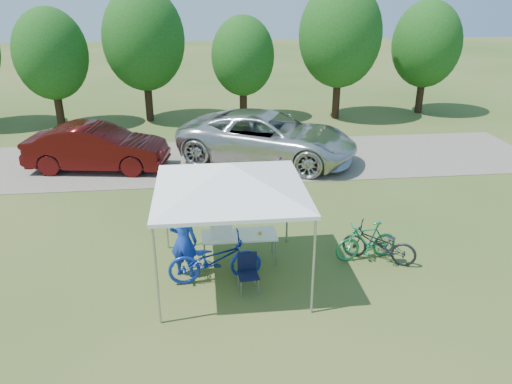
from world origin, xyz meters
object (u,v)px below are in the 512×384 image
at_px(cooler, 221,228).
at_px(bike_dark, 379,244).
at_px(bike_green, 366,241).
at_px(minivan, 268,137).
at_px(cyclist, 183,241).
at_px(sedan, 97,147).
at_px(folding_chair, 248,269).
at_px(folding_table, 239,236).
at_px(bike_blue, 215,259).

bearing_deg(cooler, bike_dark, -5.58).
distance_m(bike_green, minivan, 7.47).
bearing_deg(cooler, cyclist, -152.50).
height_order(minivan, sedan, minivan).
bearing_deg(bike_dark, folding_chair, -47.47).
xyz_separation_m(folding_table, bike_green, (3.02, -0.20, -0.21)).
relative_size(folding_chair, bike_blue, 0.40).
bearing_deg(bike_dark, minivan, -139.26).
relative_size(bike_green, bike_dark, 0.90).
bearing_deg(sedan, folding_table, -138.85).
xyz_separation_m(cooler, bike_blue, (-0.19, -0.77, -0.37)).
xyz_separation_m(cyclist, bike_green, (4.29, 0.25, -0.39)).
bearing_deg(cyclist, cooler, -134.15).
bearing_deg(bike_blue, cyclist, 59.67).
distance_m(cooler, bike_dark, 3.74).
bearing_deg(bike_blue, minivan, -20.57).
xyz_separation_m(bike_dark, minivan, (-1.65, 7.49, 0.46)).
height_order(cooler, sedan, sedan).
bearing_deg(folding_chair, bike_dark, 8.54).
distance_m(cooler, cyclist, 0.97).
bearing_deg(sedan, cyclist, -148.32).
bearing_deg(folding_chair, folding_table, 88.47).
relative_size(folding_table, folding_chair, 2.11).
distance_m(cyclist, bike_blue, 0.82).
relative_size(bike_blue, bike_green, 1.31).
distance_m(minivan, sedan, 6.08).
relative_size(folding_table, sedan, 0.36).
bearing_deg(minivan, bike_dark, -142.82).
bearing_deg(bike_green, folding_table, -103.10).
bearing_deg(cooler, bike_blue, -103.53).
distance_m(folding_chair, bike_green, 3.09).
relative_size(folding_chair, cyclist, 0.48).
distance_m(folding_chair, minivan, 8.45).
height_order(bike_blue, sedan, sedan).
distance_m(folding_table, folding_chair, 1.19).
relative_size(cyclist, minivan, 0.27).
distance_m(folding_chair, bike_blue, 0.80).
bearing_deg(bike_blue, folding_table, -42.80).
bearing_deg(folding_chair, cooler, 107.44).
relative_size(folding_chair, minivan, 0.13).
relative_size(cooler, bike_dark, 0.30).
relative_size(folding_chair, cooler, 1.61).
relative_size(bike_dark, sedan, 0.36).
height_order(bike_blue, bike_green, bike_blue).
bearing_deg(folding_table, bike_green, -3.80).
bearing_deg(minivan, bike_green, -144.48).
relative_size(bike_blue, bike_dark, 1.18).
bearing_deg(minivan, cyclist, -176.22).
xyz_separation_m(folding_table, folding_chair, (0.09, -1.17, -0.19)).
height_order(cooler, minivan, minivan).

